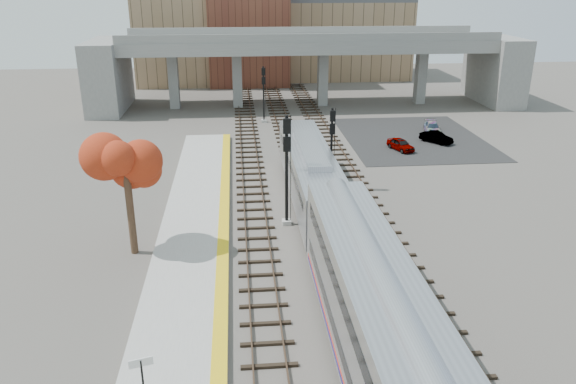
{
  "coord_description": "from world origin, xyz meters",
  "views": [
    {
      "loc": [
        -4.26,
        -27.13,
        15.76
      ],
      "look_at": [
        -1.04,
        7.15,
        2.5
      ],
      "focal_mm": 35.0,
      "sensor_mm": 36.0,
      "label": 1
    }
  ],
  "objects_px": {
    "signal_mast_mid": "(331,151)",
    "signal_mast_far": "(264,96)",
    "tree": "(125,165)",
    "locomotive": "(310,173)",
    "car_c": "(432,128)",
    "signal_mast_near": "(287,171)",
    "car_b": "(436,137)",
    "car_a": "(401,144)",
    "coach": "(393,367)"
  },
  "relations": [
    {
      "from": "signal_mast_far",
      "to": "tree",
      "type": "xyz_separation_m",
      "value": [
        -9.61,
        -31.96,
        2.6
      ]
    },
    {
      "from": "signal_mast_mid",
      "to": "car_c",
      "type": "height_order",
      "value": "signal_mast_mid"
    },
    {
      "from": "signal_mast_near",
      "to": "signal_mast_far",
      "type": "bearing_deg",
      "value": 90.0
    },
    {
      "from": "signal_mast_mid",
      "to": "car_a",
      "type": "xyz_separation_m",
      "value": [
        8.46,
        9.64,
        -2.48
      ]
    },
    {
      "from": "locomotive",
      "to": "tree",
      "type": "distance_m",
      "value": 14.14
    },
    {
      "from": "tree",
      "to": "signal_mast_near",
      "type": "bearing_deg",
      "value": 18.73
    },
    {
      "from": "coach",
      "to": "car_c",
      "type": "xyz_separation_m",
      "value": [
        15.64,
        41.0,
        -2.21
      ]
    },
    {
      "from": "locomotive",
      "to": "signal_mast_near",
      "type": "distance_m",
      "value": 4.7
    },
    {
      "from": "locomotive",
      "to": "car_a",
      "type": "height_order",
      "value": "locomotive"
    },
    {
      "from": "coach",
      "to": "car_b",
      "type": "xyz_separation_m",
      "value": [
        14.74,
        37.14,
        -2.2
      ]
    },
    {
      "from": "car_a",
      "to": "coach",
      "type": "bearing_deg",
      "value": -126.46
    },
    {
      "from": "signal_mast_mid",
      "to": "signal_mast_far",
      "type": "bearing_deg",
      "value": 100.53
    },
    {
      "from": "tree",
      "to": "car_c",
      "type": "distance_m",
      "value": 37.77
    },
    {
      "from": "signal_mast_mid",
      "to": "tree",
      "type": "relative_size",
      "value": 0.85
    },
    {
      "from": "signal_mast_mid",
      "to": "car_b",
      "type": "height_order",
      "value": "signal_mast_mid"
    },
    {
      "from": "coach",
      "to": "car_c",
      "type": "relative_size",
      "value": 6.65
    },
    {
      "from": "locomotive",
      "to": "signal_mast_mid",
      "type": "xyz_separation_m",
      "value": [
        2.0,
        2.75,
        0.81
      ]
    },
    {
      "from": "signal_mast_near",
      "to": "coach",
      "type": "bearing_deg",
      "value": -83.59
    },
    {
      "from": "signal_mast_far",
      "to": "signal_mast_near",
      "type": "bearing_deg",
      "value": -90.0
    },
    {
      "from": "signal_mast_mid",
      "to": "tree",
      "type": "bearing_deg",
      "value": -144.14
    },
    {
      "from": "car_a",
      "to": "car_b",
      "type": "relative_size",
      "value": 0.97
    },
    {
      "from": "signal_mast_far",
      "to": "tree",
      "type": "bearing_deg",
      "value": -106.74
    },
    {
      "from": "tree",
      "to": "coach",
      "type": "bearing_deg",
      "value": -52.82
    },
    {
      "from": "coach",
      "to": "signal_mast_far",
      "type": "distance_m",
      "value": 47.45
    },
    {
      "from": "locomotive",
      "to": "signal_mast_near",
      "type": "height_order",
      "value": "signal_mast_near"
    },
    {
      "from": "locomotive",
      "to": "car_c",
      "type": "xyz_separation_m",
      "value": [
        15.64,
        18.39,
        -1.69
      ]
    },
    {
      "from": "signal_mast_near",
      "to": "locomotive",
      "type": "bearing_deg",
      "value": 61.73
    },
    {
      "from": "car_a",
      "to": "car_b",
      "type": "bearing_deg",
      "value": 6.76
    },
    {
      "from": "coach",
      "to": "signal_mast_mid",
      "type": "bearing_deg",
      "value": 85.49
    },
    {
      "from": "coach",
      "to": "signal_mast_far",
      "type": "xyz_separation_m",
      "value": [
        -2.1,
        47.41,
        0.24
      ]
    },
    {
      "from": "signal_mast_mid",
      "to": "tree",
      "type": "distance_m",
      "value": 17.11
    },
    {
      "from": "locomotive",
      "to": "coach",
      "type": "distance_m",
      "value": 22.61
    },
    {
      "from": "tree",
      "to": "locomotive",
      "type": "bearing_deg",
      "value": 31.46
    },
    {
      "from": "signal_mast_mid",
      "to": "car_b",
      "type": "distance_m",
      "value": 17.53
    },
    {
      "from": "tree",
      "to": "car_a",
      "type": "xyz_separation_m",
      "value": [
        22.17,
        19.55,
        -5.03
      ]
    },
    {
      "from": "signal_mast_mid",
      "to": "car_c",
      "type": "xyz_separation_m",
      "value": [
        13.64,
        15.64,
        -2.5
      ]
    },
    {
      "from": "locomotive",
      "to": "car_a",
      "type": "relative_size",
      "value": 5.79
    },
    {
      "from": "signal_mast_near",
      "to": "car_b",
      "type": "height_order",
      "value": "signal_mast_near"
    },
    {
      "from": "car_c",
      "to": "tree",
      "type": "bearing_deg",
      "value": -125.51
    },
    {
      "from": "signal_mast_mid",
      "to": "signal_mast_far",
      "type": "xyz_separation_m",
      "value": [
        -4.1,
        22.05,
        -0.05
      ]
    },
    {
      "from": "signal_mast_near",
      "to": "signal_mast_far",
      "type": "relative_size",
      "value": 1.18
    },
    {
      "from": "locomotive",
      "to": "car_b",
      "type": "distance_m",
      "value": 20.77
    },
    {
      "from": "signal_mast_mid",
      "to": "signal_mast_far",
      "type": "distance_m",
      "value": 22.43
    },
    {
      "from": "coach",
      "to": "signal_mast_near",
      "type": "xyz_separation_m",
      "value": [
        -2.1,
        18.7,
        1.04
      ]
    },
    {
      "from": "signal_mast_near",
      "to": "tree",
      "type": "distance_m",
      "value": 10.31
    },
    {
      "from": "coach",
      "to": "signal_mast_far",
      "type": "bearing_deg",
      "value": 92.54
    },
    {
      "from": "signal_mast_far",
      "to": "tree",
      "type": "relative_size",
      "value": 0.84
    },
    {
      "from": "signal_mast_near",
      "to": "car_a",
      "type": "bearing_deg",
      "value": 52.38
    },
    {
      "from": "locomotive",
      "to": "car_c",
      "type": "height_order",
      "value": "locomotive"
    },
    {
      "from": "signal_mast_near",
      "to": "tree",
      "type": "height_order",
      "value": "tree"
    }
  ]
}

